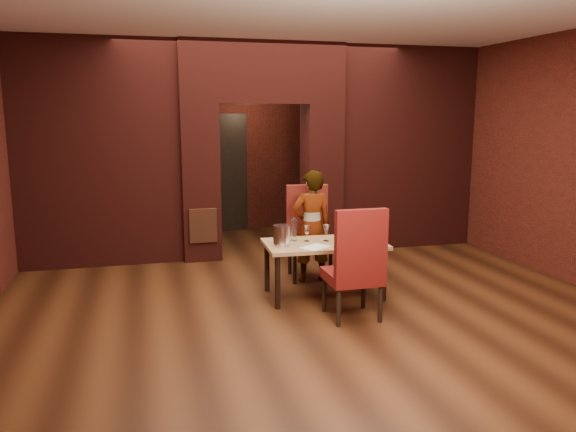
# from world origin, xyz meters

# --- Properties ---
(floor) EXTENTS (8.00, 8.00, 0.00)m
(floor) POSITION_xyz_m (0.00, 0.00, 0.00)
(floor) COLOR #462411
(floor) RESTS_ON ground
(ceiling) EXTENTS (7.00, 8.00, 0.04)m
(ceiling) POSITION_xyz_m (0.00, 0.00, 3.20)
(ceiling) COLOR silver
(ceiling) RESTS_ON ground
(wall_back) EXTENTS (7.00, 0.04, 3.20)m
(wall_back) POSITION_xyz_m (0.00, 4.00, 1.60)
(wall_back) COLOR maroon
(wall_back) RESTS_ON ground
(wall_front) EXTENTS (7.00, 0.04, 3.20)m
(wall_front) POSITION_xyz_m (0.00, -4.00, 1.60)
(wall_front) COLOR maroon
(wall_front) RESTS_ON ground
(wall_right) EXTENTS (0.04, 8.00, 3.20)m
(wall_right) POSITION_xyz_m (3.50, 0.00, 1.60)
(wall_right) COLOR maroon
(wall_right) RESTS_ON ground
(pillar_left) EXTENTS (0.55, 0.55, 2.30)m
(pillar_left) POSITION_xyz_m (-0.95, 2.00, 1.15)
(pillar_left) COLOR maroon
(pillar_left) RESTS_ON ground
(pillar_right) EXTENTS (0.55, 0.55, 2.30)m
(pillar_right) POSITION_xyz_m (0.95, 2.00, 1.15)
(pillar_right) COLOR maroon
(pillar_right) RESTS_ON ground
(lintel) EXTENTS (2.45, 0.55, 0.90)m
(lintel) POSITION_xyz_m (0.00, 2.00, 2.75)
(lintel) COLOR maroon
(lintel) RESTS_ON ground
(wing_wall_left) EXTENTS (2.28, 0.35, 3.20)m
(wing_wall_left) POSITION_xyz_m (-2.36, 2.00, 1.60)
(wing_wall_left) COLOR maroon
(wing_wall_left) RESTS_ON ground
(wing_wall_right) EXTENTS (2.28, 0.35, 3.20)m
(wing_wall_right) POSITION_xyz_m (2.36, 2.00, 1.60)
(wing_wall_right) COLOR maroon
(wing_wall_right) RESTS_ON ground
(vent_panel) EXTENTS (0.40, 0.03, 0.50)m
(vent_panel) POSITION_xyz_m (-0.95, 1.71, 0.55)
(vent_panel) COLOR #A85330
(vent_panel) RESTS_ON ground
(rear_door) EXTENTS (0.90, 0.08, 2.10)m
(rear_door) POSITION_xyz_m (-0.40, 3.94, 1.05)
(rear_door) COLOR black
(rear_door) RESTS_ON ground
(rear_door_frame) EXTENTS (1.02, 0.04, 2.22)m
(rear_door_frame) POSITION_xyz_m (-0.40, 3.90, 1.05)
(rear_door_frame) COLOR black
(rear_door_frame) RESTS_ON ground
(dining_table) EXTENTS (1.44, 0.84, 0.66)m
(dining_table) POSITION_xyz_m (0.27, -0.21, 0.33)
(dining_table) COLOR tan
(dining_table) RESTS_ON ground
(chair_far) EXTENTS (0.62, 0.62, 1.22)m
(chair_far) POSITION_xyz_m (0.32, 0.54, 0.61)
(chair_far) COLOR maroon
(chair_far) RESTS_ON ground
(chair_near) EXTENTS (0.55, 0.55, 1.21)m
(chair_near) POSITION_xyz_m (0.34, -0.96, 0.61)
(chair_near) COLOR maroon
(chair_near) RESTS_ON ground
(person_seated) EXTENTS (0.54, 0.36, 1.46)m
(person_seated) POSITION_xyz_m (0.31, 0.42, 0.73)
(person_seated) COLOR silver
(person_seated) RESTS_ON ground
(wine_glass_a) EXTENTS (0.08, 0.08, 0.19)m
(wine_glass_a) POSITION_xyz_m (0.09, -0.10, 0.75)
(wine_glass_a) COLOR white
(wine_glass_a) RESTS_ON dining_table
(wine_glass_b) EXTENTS (0.08, 0.08, 0.20)m
(wine_glass_b) POSITION_xyz_m (0.31, -0.15, 0.76)
(wine_glass_b) COLOR white
(wine_glass_b) RESTS_ON dining_table
(wine_glass_c) EXTENTS (0.09, 0.09, 0.23)m
(wine_glass_c) POSITION_xyz_m (0.44, -0.25, 0.77)
(wine_glass_c) COLOR silver
(wine_glass_c) RESTS_ON dining_table
(tasting_sheet) EXTENTS (0.37, 0.35, 0.00)m
(tasting_sheet) POSITION_xyz_m (0.09, -0.42, 0.66)
(tasting_sheet) COLOR white
(tasting_sheet) RESTS_ON dining_table
(wine_bucket) EXTENTS (0.20, 0.20, 0.24)m
(wine_bucket) POSITION_xyz_m (-0.26, -0.26, 0.78)
(wine_bucket) COLOR silver
(wine_bucket) RESTS_ON dining_table
(water_bottle) EXTENTS (0.07, 0.07, 0.29)m
(water_bottle) POSITION_xyz_m (-0.06, -0.04, 0.80)
(water_bottle) COLOR silver
(water_bottle) RESTS_ON dining_table
(potted_plant) EXTENTS (0.51, 0.49, 0.44)m
(potted_plant) POSITION_xyz_m (1.14, 0.62, 0.22)
(potted_plant) COLOR #2C6229
(potted_plant) RESTS_ON ground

